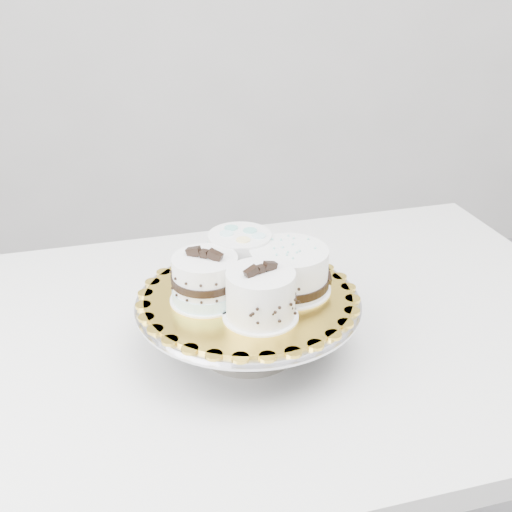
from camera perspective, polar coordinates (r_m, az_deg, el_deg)
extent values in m
cube|color=white|center=(1.12, 0.58, -7.16)|extent=(1.31, 0.94, 0.04)
cube|color=white|center=(1.81, 14.99, -7.90)|extent=(0.05, 0.05, 0.71)
cylinder|color=gray|center=(1.05, -0.67, -7.92)|extent=(0.16, 0.16, 0.01)
cylinder|color=gray|center=(1.03, -0.68, -6.23)|extent=(0.11, 0.11, 0.09)
cylinder|color=silver|center=(1.01, -0.69, -3.96)|extent=(0.34, 0.34, 0.01)
cylinder|color=silver|center=(1.01, -0.69, -4.09)|extent=(0.35, 0.35, 0.00)
cylinder|color=gold|center=(1.00, -0.70, -3.61)|extent=(0.40, 0.40, 0.00)
cylinder|color=white|center=(0.95, 0.40, -5.31)|extent=(0.11, 0.11, 0.00)
cylinder|color=white|center=(0.93, 0.41, -3.40)|extent=(0.13, 0.13, 0.07)
cylinder|color=white|center=(0.99, -4.45, -3.80)|extent=(0.11, 0.11, 0.00)
cylinder|color=white|center=(0.97, -4.52, -1.96)|extent=(0.14, 0.14, 0.07)
cylinder|color=#BAE7EB|center=(0.99, -4.47, -3.28)|extent=(0.10, 0.10, 0.02)
cylinder|color=black|center=(0.97, -4.52, -1.95)|extent=(0.10, 0.10, 0.01)
cylinder|color=white|center=(1.06, -1.41, -1.67)|extent=(0.11, 0.11, 0.00)
cylinder|color=white|center=(1.04, -1.44, 0.14)|extent=(0.12, 0.12, 0.07)
cylinder|color=white|center=(1.02, 2.88, -2.88)|extent=(0.13, 0.13, 0.00)
cylinder|color=white|center=(1.00, 2.93, -1.14)|extent=(0.14, 0.14, 0.07)
cylinder|color=black|center=(1.01, 2.90, -2.11)|extent=(0.13, 0.13, 0.01)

